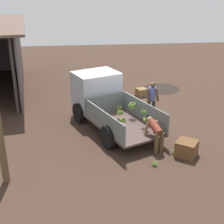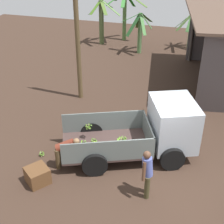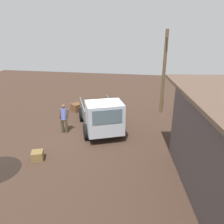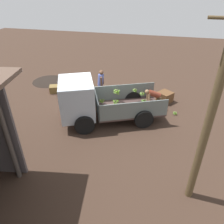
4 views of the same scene
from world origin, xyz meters
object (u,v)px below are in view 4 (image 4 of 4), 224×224
person_foreground_visitor (101,83)px  wooden_crate_1 (54,89)px  person_worker_loading (154,97)px  utility_pole (210,119)px  banana_bunch_on_ground_1 (175,113)px  banana_bunch_on_ground_2 (162,103)px  cargo_truck (88,101)px  wooden_crate_0 (165,97)px  banana_bunch_on_ground_0 (164,100)px

person_foreground_visitor → wooden_crate_1: bearing=171.4°
person_worker_loading → utility_pole: bearing=86.8°
banana_bunch_on_ground_1 → banana_bunch_on_ground_2: banana_bunch_on_ground_2 is taller
cargo_truck → wooden_crate_0: bearing=-165.1°
banana_bunch_on_ground_0 → banana_bunch_on_ground_1: bearing=116.7°
banana_bunch_on_ground_1 → banana_bunch_on_ground_0: bearing=-63.3°
person_worker_loading → wooden_crate_1: (5.79, -0.69, -0.51)m
cargo_truck → wooden_crate_1: size_ratio=9.96×
banana_bunch_on_ground_2 → wooden_crate_1: wooden_crate_1 is taller
utility_pole → wooden_crate_0: (0.89, -5.94, -2.55)m
banana_bunch_on_ground_0 → banana_bunch_on_ground_2: size_ratio=1.38×
person_worker_loading → banana_bunch_on_ground_0: person_worker_loading is taller
person_foreground_visitor → utility_pole: bearing=-57.4°
wooden_crate_0 → person_worker_loading: bearing=61.4°
wooden_crate_1 → banana_bunch_on_ground_1: bearing=172.1°
person_worker_loading → wooden_crate_0: 1.21m
banana_bunch_on_ground_0 → wooden_crate_0: wooden_crate_0 is taller
wooden_crate_1 → banana_bunch_on_ground_0: bearing=-177.9°
utility_pole → person_foreground_visitor: (4.33, -5.49, -1.90)m
cargo_truck → banana_bunch_on_ground_2: size_ratio=23.64×
cargo_truck → person_foreground_visitor: bearing=-112.8°
banana_bunch_on_ground_0 → person_worker_loading: bearing=62.3°
utility_pole → banana_bunch_on_ground_0: utility_pole is taller
utility_pole → person_worker_loading: utility_pole is taller
utility_pole → person_worker_loading: size_ratio=4.87×
cargo_truck → person_worker_loading: bearing=-172.8°
person_worker_loading → wooden_crate_1: person_worker_loading is taller
utility_pole → banana_bunch_on_ground_2: 6.27m
banana_bunch_on_ground_2 → wooden_crate_1: 6.22m
person_foreground_visitor → banana_bunch_on_ground_0: size_ratio=5.69×
person_foreground_visitor → person_worker_loading: 2.96m
banana_bunch_on_ground_2 → wooden_crate_1: size_ratio=0.42×
utility_pole → banana_bunch_on_ground_1: size_ratio=27.01×
person_worker_loading → wooden_crate_1: size_ratio=2.28×
cargo_truck → wooden_crate_0: 4.43m
person_foreground_visitor → banana_bunch_on_ground_0: (-3.39, -0.38, -0.78)m
wooden_crate_1 → wooden_crate_0: bearing=-177.2°
banana_bunch_on_ground_1 → wooden_crate_1: size_ratio=0.41×
banana_bunch_on_ground_0 → cargo_truck: bearing=37.8°
wooden_crate_1 → person_worker_loading: bearing=173.2°
cargo_truck → banana_bunch_on_ground_0: 4.37m
cargo_truck → wooden_crate_1: (2.91, -2.38, -0.86)m
utility_pole → wooden_crate_1: size_ratio=11.11×
banana_bunch_on_ground_2 → banana_bunch_on_ground_1: bearing=126.9°
utility_pole → person_foreground_visitor: size_ratio=3.35×
cargo_truck → banana_bunch_on_ground_0: (-3.37, -2.62, -0.93)m
cargo_truck → wooden_crate_1: bearing=-62.5°
person_worker_loading → person_foreground_visitor: bearing=-29.8°
banana_bunch_on_ground_1 → banana_bunch_on_ground_2: 1.10m
person_foreground_visitor → wooden_crate_0: 3.53m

